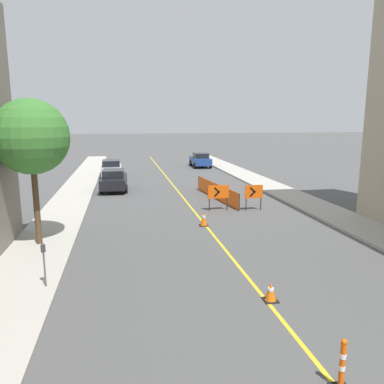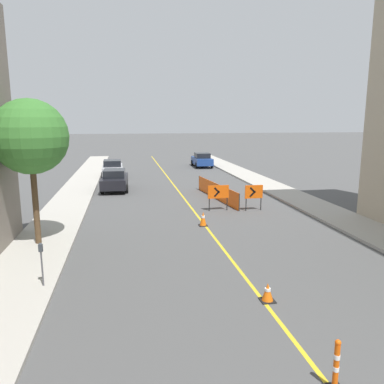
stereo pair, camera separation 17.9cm
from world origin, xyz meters
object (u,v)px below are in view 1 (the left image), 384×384
at_px(traffic_cone_third, 204,219).
at_px(street_tree_left_near, 31,137).
at_px(parking_meter_near_curb, 44,256).
at_px(traffic_cone_second, 271,292).
at_px(parked_car_curb_mid, 111,168).
at_px(arrow_barricade_secondary, 254,193).
at_px(parked_car_curb_far, 200,160).
at_px(parked_car_curb_near, 114,180).
at_px(delineator_post_front, 342,368).
at_px(arrow_barricade_primary, 218,193).

xyz_separation_m(traffic_cone_third, street_tree_left_near, (-7.40, -1.77, 4.16)).
bearing_deg(parking_meter_near_curb, traffic_cone_second, -16.38).
bearing_deg(parked_car_curb_mid, traffic_cone_third, -75.39).
distance_m(arrow_barricade_secondary, parking_meter_near_curb, 13.21).
height_order(traffic_cone_second, parked_car_curb_mid, parked_car_curb_mid).
bearing_deg(arrow_barricade_secondary, parked_car_curb_far, 86.14).
bearing_deg(parked_car_curb_near, street_tree_left_near, -100.44).
bearing_deg(traffic_cone_second, street_tree_left_near, 140.45).
distance_m(traffic_cone_third, parked_car_curb_near, 11.49).
bearing_deg(delineator_post_front, parking_meter_near_curb, 139.09).
distance_m(arrow_barricade_primary, parked_car_curb_near, 9.71).
height_order(traffic_cone_second, parked_car_curb_far, parked_car_curb_far).
xyz_separation_m(traffic_cone_second, arrow_barricade_secondary, (3.32, 10.68, 0.78)).
relative_size(arrow_barricade_primary, street_tree_left_near, 0.25).
distance_m(delineator_post_front, arrow_barricade_secondary, 14.79).
xyz_separation_m(arrow_barricade_primary, parked_car_curb_far, (3.25, 20.40, -0.26)).
bearing_deg(street_tree_left_near, parked_car_curb_mid, 82.50).
bearing_deg(traffic_cone_second, delineator_post_front, -91.08).
bearing_deg(parked_car_curb_mid, parked_car_curb_far, 30.76).
bearing_deg(street_tree_left_near, traffic_cone_second, -39.55).
xyz_separation_m(delineator_post_front, parking_meter_near_curb, (-6.50, 5.64, 0.65)).
bearing_deg(parked_car_curb_near, parked_car_curb_far, 56.65).
height_order(traffic_cone_second, arrow_barricade_secondary, arrow_barricade_secondary).
bearing_deg(traffic_cone_second, traffic_cone_third, 91.58).
height_order(arrow_barricade_primary, parked_car_curb_mid, parked_car_curb_mid).
xyz_separation_m(traffic_cone_second, traffic_cone_third, (-0.22, 8.06, 0.09)).
xyz_separation_m(traffic_cone_third, delineator_post_front, (0.15, -11.77, 0.10)).
distance_m(traffic_cone_second, parking_meter_near_curb, 6.90).
relative_size(arrow_barricade_secondary, parked_car_curb_mid, 0.35).
height_order(traffic_cone_third, delineator_post_front, delineator_post_front).
relative_size(delineator_post_front, arrow_barricade_secondary, 0.72).
height_order(traffic_cone_second, street_tree_left_near, street_tree_left_near).
distance_m(arrow_barricade_primary, parking_meter_near_curb, 12.02).
height_order(traffic_cone_second, delineator_post_front, delineator_post_front).
xyz_separation_m(arrow_barricade_secondary, street_tree_left_near, (-10.94, -4.39, 3.47)).
relative_size(traffic_cone_second, traffic_cone_third, 0.77).
bearing_deg(arrow_barricade_secondary, parking_meter_near_curb, -138.99).
relative_size(arrow_barricade_primary, arrow_barricade_secondary, 1.00).
height_order(traffic_cone_third, arrow_barricade_primary, arrow_barricade_primary).
relative_size(parked_car_curb_mid, parked_car_curb_far, 1.00).
height_order(arrow_barricade_primary, parked_car_curb_near, parked_car_curb_near).
bearing_deg(traffic_cone_third, arrow_barricade_primary, 62.88).
bearing_deg(delineator_post_front, traffic_cone_second, 88.92).
bearing_deg(arrow_barricade_secondary, traffic_cone_second, -107.76).
distance_m(traffic_cone_second, parked_car_curb_far, 31.76).
bearing_deg(traffic_cone_third, parked_car_curb_near, 113.27).
xyz_separation_m(traffic_cone_second, parked_car_curb_far, (4.55, 31.42, 0.53)).
height_order(arrow_barricade_primary, street_tree_left_near, street_tree_left_near).
xyz_separation_m(delineator_post_front, arrow_barricade_primary, (1.36, 14.73, 0.60)).
relative_size(delineator_post_front, parked_car_curb_far, 0.25).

